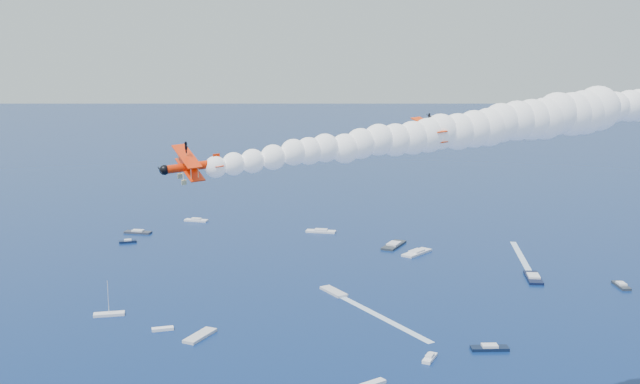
# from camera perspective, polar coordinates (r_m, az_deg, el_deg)

# --- Properties ---
(biplane_lead) EXTENTS (10.08, 11.02, 6.58)m
(biplane_lead) POSITION_cam_1_polar(r_m,az_deg,el_deg) (110.28, 8.46, 4.47)
(biplane_lead) COLOR #FF3605
(biplane_trail) EXTENTS (11.40, 12.44, 7.58)m
(biplane_trail) POSITION_cam_1_polar(r_m,az_deg,el_deg) (95.67, -9.74, 1.93)
(biplane_trail) COLOR red
(smoke_trail_lead) EXTENTS (72.10, 62.32, 12.42)m
(smoke_trail_lead) POSITION_cam_1_polar(r_m,az_deg,el_deg) (130.83, 21.56, 5.94)
(smoke_trail_lead) COLOR white
(smoke_trail_trail) EXTENTS (72.13, 63.14, 12.42)m
(smoke_trail_trail) POSITION_cam_1_polar(r_m,az_deg,el_deg) (108.28, 8.16, 4.36)
(smoke_trail_trail) COLOR white
(spectator_boats) EXTENTS (211.35, 177.16, 0.70)m
(spectator_boats) POSITION_cam_1_polar(r_m,az_deg,el_deg) (209.67, 4.61, -7.62)
(spectator_boats) COLOR silver
(spectator_boats) RESTS_ON ground
(boat_wakes) EXTENTS (130.06, 98.89, 0.04)m
(boat_wakes) POSITION_cam_1_polar(r_m,az_deg,el_deg) (236.41, 18.02, -6.10)
(boat_wakes) COLOR white
(boat_wakes) RESTS_ON ground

